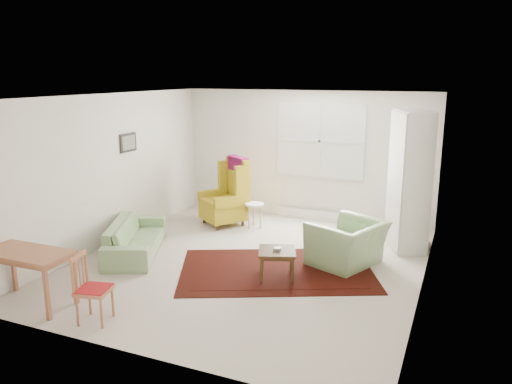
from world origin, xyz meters
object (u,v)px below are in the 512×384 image
at_px(cabinet, 410,181).
at_px(desk, 29,278).
at_px(coffee_table, 277,264).
at_px(sofa, 135,231).
at_px(wingback_chair, 223,192).
at_px(armchair, 347,239).
at_px(desk_chair, 94,289).
at_px(stool, 254,215).

relative_size(cabinet, desk, 2.03).
distance_m(coffee_table, desk, 3.22).
height_order(sofa, wingback_chair, wingback_chair).
relative_size(armchair, coffee_table, 2.04).
bearing_deg(wingback_chair, desk_chair, -49.62).
bearing_deg(stool, coffee_table, -59.05).
distance_m(cabinet, desk_chair, 5.09).
bearing_deg(cabinet, desk_chair, -148.98).
bearing_deg(stool, wingback_chair, -176.55).
height_order(sofa, coffee_table, sofa).
bearing_deg(desk_chair, wingback_chair, -8.53).
bearing_deg(armchair, desk_chair, -16.07).
distance_m(sofa, cabinet, 4.48).
bearing_deg(armchair, desk, -27.09).
height_order(wingback_chair, coffee_table, wingback_chair).
relative_size(stool, desk_chair, 0.58).
bearing_deg(desk_chair, sofa, 11.06).
xyz_separation_m(coffee_table, desk, (-2.52, -1.99, 0.14)).
height_order(stool, desk_chair, desk_chair).
height_order(wingback_chair, desk, wingback_chair).
bearing_deg(sofa, wingback_chair, -41.75).
height_order(armchair, wingback_chair, wingback_chair).
relative_size(wingback_chair, desk, 1.16).
distance_m(armchair, desk_chair, 3.68).
distance_m(coffee_table, cabinet, 2.70).
height_order(armchair, desk_chair, desk_chair).
height_order(sofa, desk, sofa).
bearing_deg(stool, sofa, -121.76).
height_order(armchair, stool, armchair).
xyz_separation_m(coffee_table, stool, (-1.22, 2.03, 0.03)).
relative_size(sofa, stool, 3.82).
height_order(stool, desk, desk).
xyz_separation_m(armchair, cabinet, (0.72, 1.15, 0.72)).
bearing_deg(cabinet, desk, -157.62).
bearing_deg(desk_chair, desk, 74.61).
distance_m(armchair, cabinet, 1.54).
bearing_deg(coffee_table, sofa, 178.76).
relative_size(desk, desk_chair, 1.35).
relative_size(coffee_table, desk_chair, 0.62).
xyz_separation_m(cabinet, desk, (-4.04, -4.02, -0.77)).
height_order(coffee_table, stool, stool).
xyz_separation_m(cabinet, desk_chair, (-3.00, -4.05, -0.72)).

